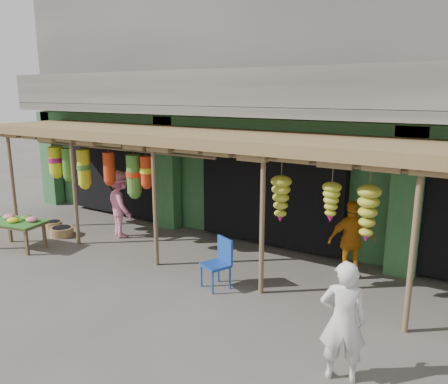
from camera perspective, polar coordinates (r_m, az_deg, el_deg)
The scene contains 11 objects.
ground at distance 8.89m, azimuth -0.39°, elevation -11.03°, with size 80.00×80.00×0.00m, color #514C47.
building at distance 12.50m, azimuth 11.97°, elevation 11.55°, with size 16.40×6.80×7.00m.
awning at distance 8.94m, azimuth 1.58°, elevation 6.29°, with size 14.00×2.70×2.79m.
flower_table at distance 11.31m, azimuth -25.34°, elevation -3.62°, with size 1.42×1.00×0.78m.
blue_chair at distance 8.28m, azimuth -0.59°, elevation -8.90°, with size 0.60×0.60×0.95m.
basket_left at distance 13.59m, azimuth -26.94°, elevation -3.47°, with size 0.49×0.49×0.20m, color #9A7246.
basket_mid at distance 11.99m, azimuth -20.44°, elevation -4.88°, with size 0.58×0.58×0.22m, color #8A5C3E.
basket_right at distance 12.68m, azimuth -21.36°, elevation -4.05°, with size 0.45×0.45×0.20m, color olive.
person_front at distance 5.90m, azimuth 15.29°, elevation -15.97°, with size 0.59×0.38×1.61m, color silver.
person_vendor at distance 8.92m, azimuth 16.33°, elevation -6.06°, with size 0.92×0.38×1.58m, color #C57112.
person_shopper at distance 11.29m, azimuth -13.38°, elevation -1.56°, with size 1.10×0.63×1.71m, color pink.
Camera 1 is at (4.39, -6.84, 3.61)m, focal length 35.00 mm.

